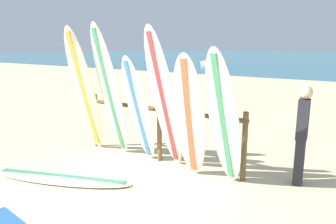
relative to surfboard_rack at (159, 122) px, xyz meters
name	(u,v)px	position (x,y,z in m)	size (l,w,h in m)	color
ground_plane	(95,206)	(0.23, -1.95, -0.76)	(120.00, 120.00, 0.00)	beige
surfboard_rack	(159,122)	(0.00, 0.00, 0.00)	(3.42, 0.09, 1.15)	brown
surfboard_leaning_far_left	(85,91)	(-1.52, -0.41, 0.51)	(0.61, 0.89, 2.55)	silver
surfboard_leaning_left	(110,92)	(-0.93, -0.31, 0.54)	(0.60, 0.79, 2.60)	silver
surfboard_leaning_center_left	(139,110)	(-0.27, -0.28, 0.25)	(0.61, 0.73, 2.02)	white
surfboard_leaning_center	(164,101)	(0.37, -0.38, 0.49)	(0.47, 0.96, 2.52)	white
surfboard_leaning_center_right	(189,117)	(0.87, -0.41, 0.28)	(0.58, 0.54, 2.09)	white
surfboard_leaning_right	(224,120)	(1.47, -0.44, 0.33)	(0.64, 0.82, 2.19)	white
surfboard_lying_on_sand	(62,177)	(-0.87, -1.61, -0.73)	(2.49, 1.34, 0.08)	white
beachgoer_standing	(302,131)	(2.46, 0.34, 0.11)	(0.22, 0.27, 1.60)	#26262D
small_boat_offshore	(212,62)	(-11.09, 26.22, -0.51)	(2.26, 1.15, 0.71)	silver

